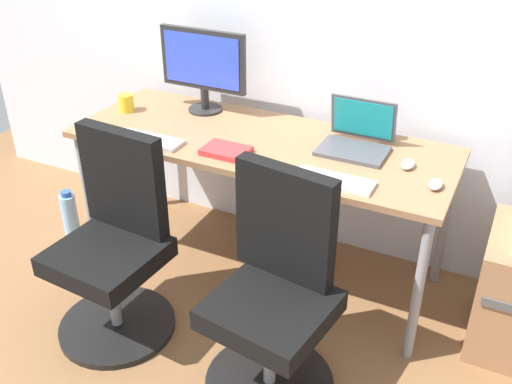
# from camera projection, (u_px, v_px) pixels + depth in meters

# --- Properties ---
(ground_plane) EXTENTS (5.28, 5.28, 0.00)m
(ground_plane) POSITION_uv_depth(u_px,v_px,m) (260.00, 266.00, 3.18)
(ground_plane) COLOR brown
(back_wall) EXTENTS (4.40, 0.04, 2.60)m
(back_wall) POSITION_uv_depth(u_px,v_px,m) (299.00, 5.00, 2.86)
(back_wall) COLOR silver
(back_wall) RESTS_ON ground
(desk) EXTENTS (1.85, 0.69, 0.75)m
(desk) POSITION_uv_depth(u_px,v_px,m) (261.00, 152.00, 2.83)
(desk) COLOR #996B47
(desk) RESTS_ON ground
(office_chair_left) EXTENTS (0.54, 0.54, 0.94)m
(office_chair_left) POSITION_uv_depth(u_px,v_px,m) (115.00, 247.00, 2.60)
(office_chair_left) COLOR black
(office_chair_left) RESTS_ON ground
(office_chair_right) EXTENTS (0.54, 0.54, 0.94)m
(office_chair_right) POSITION_uv_depth(u_px,v_px,m) (275.00, 298.00, 2.30)
(office_chair_right) COLOR black
(office_chair_right) RESTS_ON ground
(water_bottle_on_floor) EXTENTS (0.09, 0.09, 0.31)m
(water_bottle_on_floor) POSITION_uv_depth(u_px,v_px,m) (70.00, 216.00, 3.35)
(water_bottle_on_floor) COLOR #8CBFF2
(water_bottle_on_floor) RESTS_ON ground
(desktop_monitor) EXTENTS (0.48, 0.18, 0.43)m
(desktop_monitor) POSITION_uv_depth(u_px,v_px,m) (203.00, 65.00, 3.00)
(desktop_monitor) COLOR #262626
(desktop_monitor) RESTS_ON desk
(open_laptop) EXTENTS (0.31, 0.26, 0.23)m
(open_laptop) POSITION_uv_depth(u_px,v_px,m) (357.00, 138.00, 2.69)
(open_laptop) COLOR #4C4C51
(open_laptop) RESTS_ON desk
(keyboard_by_monitor) EXTENTS (0.34, 0.12, 0.02)m
(keyboard_by_monitor) POSITION_uv_depth(u_px,v_px,m) (149.00, 140.00, 2.78)
(keyboard_by_monitor) COLOR #B7B7B7
(keyboard_by_monitor) RESTS_ON desk
(keyboard_by_laptop) EXTENTS (0.34, 0.12, 0.02)m
(keyboard_by_laptop) POSITION_uv_depth(u_px,v_px,m) (333.00, 180.00, 2.43)
(keyboard_by_laptop) COLOR silver
(keyboard_by_laptop) RESTS_ON desk
(mouse_by_monitor) EXTENTS (0.06, 0.10, 0.03)m
(mouse_by_monitor) POSITION_uv_depth(u_px,v_px,m) (436.00, 184.00, 2.39)
(mouse_by_monitor) COLOR #B7B7B7
(mouse_by_monitor) RESTS_ON desk
(mouse_by_laptop) EXTENTS (0.06, 0.10, 0.03)m
(mouse_by_laptop) POSITION_uv_depth(u_px,v_px,m) (408.00, 164.00, 2.55)
(mouse_by_laptop) COLOR silver
(mouse_by_laptop) RESTS_ON desk
(coffee_mug) EXTENTS (0.08, 0.08, 0.09)m
(coffee_mug) POSITION_uv_depth(u_px,v_px,m) (126.00, 103.00, 3.10)
(coffee_mug) COLOR yellow
(coffee_mug) RESTS_ON desk
(pen_cup) EXTENTS (0.07, 0.07, 0.10)m
(pen_cup) POSITION_uv_depth(u_px,v_px,m) (388.00, 129.00, 2.78)
(pen_cup) COLOR slate
(pen_cup) RESTS_ON desk
(notebook) EXTENTS (0.21, 0.15, 0.03)m
(notebook) POSITION_uv_depth(u_px,v_px,m) (226.00, 151.00, 2.67)
(notebook) COLOR red
(notebook) RESTS_ON desk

